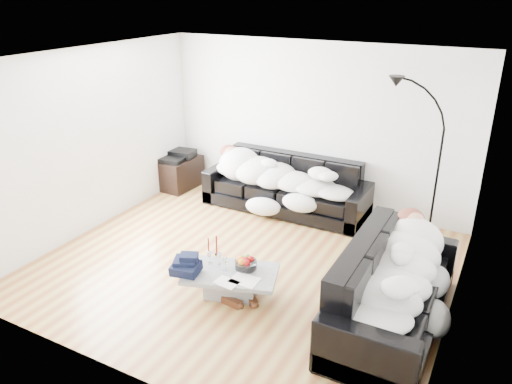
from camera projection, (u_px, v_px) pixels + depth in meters
The scene contains 24 objects.
ground at pixel (245, 264), 6.48m from camera, with size 5.00×5.00×0.00m, color #97562D.
wall_back at pixel (315, 126), 7.81m from camera, with size 5.00×0.02×2.60m, color silver.
wall_left at pixel (91, 141), 7.07m from camera, with size 0.02×4.50×2.60m, color silver.
wall_right at pixel (466, 211), 4.89m from camera, with size 0.02×4.50×2.60m, color silver.
ceiling at pixel (243, 59), 5.48m from camera, with size 5.00×5.00×0.00m, color white.
sofa_back at pixel (286, 185), 7.88m from camera, with size 2.60×0.90×0.85m, color black.
sofa_right at pixel (394, 286), 5.19m from camera, with size 2.23×0.96×0.90m, color black.
sleeper_back at pixel (285, 173), 7.76m from camera, with size 2.20×0.76×0.44m, color white, non-canonical shape.
sleeper_right at pixel (396, 270), 5.11m from camera, with size 1.91×0.81×0.47m, color white, non-canonical shape.
teal_cushion at pixel (406, 235), 5.67m from camera, with size 0.36×0.30×0.20m, color #0F6D6A.
coffee_table at pixel (231, 283), 5.78m from camera, with size 1.06×0.62×0.31m, color #939699.
fruit_bowl at pixel (246, 262), 5.76m from camera, with size 0.26×0.26×0.16m, color white.
wine_glass_a at pixel (220, 258), 5.85m from camera, with size 0.07×0.07×0.16m, color white.
wine_glass_b at pixel (210, 258), 5.86m from camera, with size 0.07×0.07×0.16m, color white.
wine_glass_c at pixel (225, 264), 5.72m from camera, with size 0.07×0.07×0.17m, color white.
candle_left at pixel (209, 247), 6.02m from camera, with size 0.04×0.04×0.23m, color maroon.
candle_right at pixel (217, 246), 6.02m from camera, with size 0.05×0.05×0.26m, color maroon.
newspaper_a at pixel (245, 280), 5.55m from camera, with size 0.31×0.24×0.01m, color silver.
newspaper_b at pixel (227, 282), 5.51m from camera, with size 0.26×0.19×0.01m, color silver.
navy_jacket at pixel (186, 260), 5.64m from camera, with size 0.33×0.28×0.17m, color black, non-canonical shape.
shoes at pixel (241, 300), 5.65m from camera, with size 0.41×0.30×0.09m, color #472311, non-canonical shape.
av_cabinet at pixel (180, 173), 8.84m from camera, with size 0.53×0.77×0.53m, color black.
stereo at pixel (178, 155), 8.71m from camera, with size 0.44×0.34×0.13m, color black.
floor_lamp at pixel (437, 174), 6.73m from camera, with size 0.72×0.29×1.98m, color black, non-canonical shape.
Camera 1 is at (2.77, -4.89, 3.36)m, focal length 35.00 mm.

